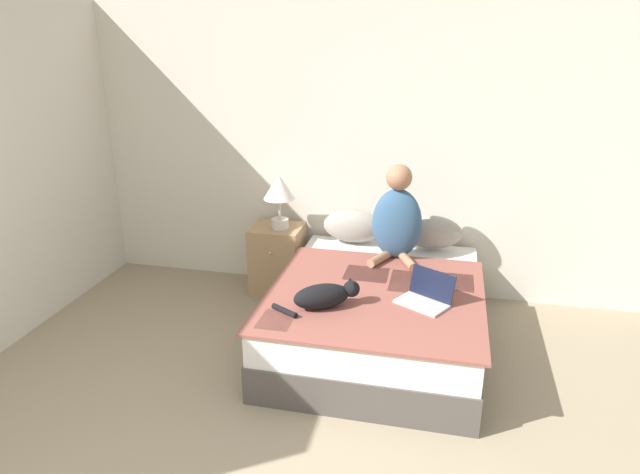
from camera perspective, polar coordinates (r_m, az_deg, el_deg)
name	(u,v)px	position (r m, az deg, el deg)	size (l,w,h in m)	color
wall_back	(343,152)	(5.12, 2.27, 8.48)	(5.55, 0.05, 2.55)	beige
bed	(377,314)	(4.42, 5.75, -7.66)	(1.54, 1.93, 0.52)	#4C4742
pillow_near	(353,226)	(5.05, 3.35, 1.09)	(0.54, 0.24, 0.29)	gray
pillow_far	(430,232)	(4.99, 10.98, 0.50)	(0.54, 0.24, 0.29)	gray
person_sitting	(397,219)	(4.67, 7.71, 1.82)	(0.40, 0.39, 0.79)	#33567A
cat_tabby	(325,296)	(3.89, 0.48, -5.88)	(0.57, 0.38, 0.18)	black
laptop_open	(425,297)	(4.03, 10.49, -5.90)	(0.42, 0.39, 0.22)	#B7B7BC
nightstand	(278,259)	(5.27, -4.25, -2.18)	(0.45, 0.43, 0.63)	tan
table_lamp	(279,191)	(5.02, -4.11, 4.61)	(0.28, 0.28, 0.49)	beige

